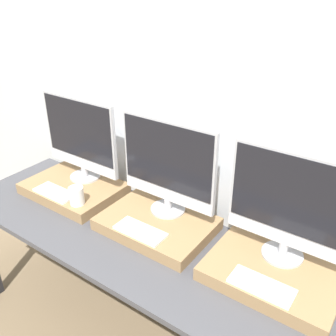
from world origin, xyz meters
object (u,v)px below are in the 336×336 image
keyboard_left (55,192)px  mug (77,196)px  monitor_right (291,205)px  keyboard_right (262,286)px  monitor_left (80,137)px  keyboard_center (140,231)px  monitor_center (168,165)px

keyboard_left → mug: size_ratio=2.56×
mug → keyboard_left: bearing=180.0°
mug → monitor_right: 1.11m
mug → keyboard_right: (1.07, 0.00, -0.04)m
monitor_left → keyboard_left: bearing=-90.0°
mug → monitor_right: bearing=12.4°
mug → keyboard_center: size_ratio=0.39×
keyboard_left → mug: 0.19m
monitor_left → mug: 0.37m
monitor_right → keyboard_right: 0.35m
keyboard_left → monitor_right: monitor_right is taller
monitor_left → mug: (0.19, -0.23, -0.22)m
monitor_left → keyboard_right: (1.25, -0.23, -0.26)m
monitor_left → keyboard_left: size_ratio=2.07×
monitor_left → monitor_center: same height
keyboard_center → monitor_right: size_ratio=0.48×
keyboard_left → monitor_right: 1.30m
mug → monitor_right: (1.07, 0.23, 0.22)m
keyboard_right → keyboard_center: bearing=180.0°
keyboard_center → mug: bearing=180.0°
keyboard_right → monitor_center: bearing=159.5°
monitor_right → keyboard_center: bearing=-159.5°
monitor_center → monitor_right: same height
keyboard_left → monitor_center: bearing=20.5°
monitor_left → monitor_right: size_ratio=1.00×
monitor_center → keyboard_right: (0.63, -0.23, -0.26)m
monitor_left → monitor_right: same height
keyboard_left → keyboard_right: (1.25, 0.00, 0.00)m
keyboard_left → keyboard_center: bearing=0.0°
mug → monitor_left: bearing=128.4°
mug → keyboard_right: mug is taller
keyboard_left → keyboard_right: 1.25m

